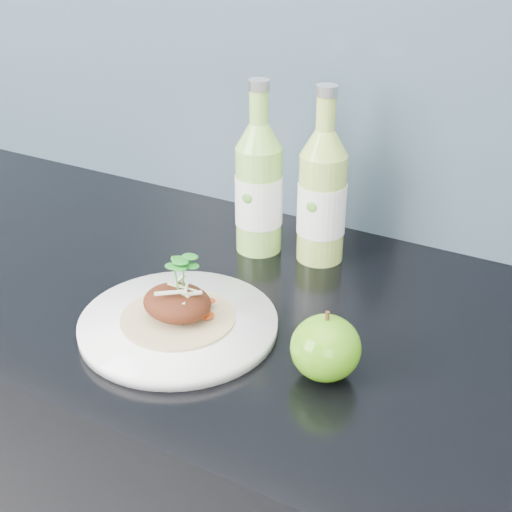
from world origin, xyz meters
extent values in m
cube|color=#7093B0|center=(0.00, 1.99, 1.25)|extent=(4.00, 0.02, 0.70)
cylinder|color=white|center=(-0.07, 1.59, 0.91)|extent=(0.27, 0.27, 0.02)
cylinder|color=tan|center=(-0.07, 1.59, 0.92)|extent=(0.15, 0.15, 0.00)
ellipsoid|color=#572310|center=(-0.07, 1.59, 0.94)|extent=(0.09, 0.08, 0.04)
ellipsoid|color=#4E830E|center=(0.13, 1.59, 0.94)|extent=(0.09, 0.09, 0.08)
cylinder|color=#472D14|center=(0.13, 1.59, 0.98)|extent=(0.01, 0.00, 0.01)
cylinder|color=#8FC953|center=(-0.09, 1.84, 0.98)|extent=(0.07, 0.07, 0.16)
cone|color=#8FC953|center=(-0.09, 1.84, 1.08)|extent=(0.07, 0.07, 0.04)
cylinder|color=#8FC953|center=(-0.09, 1.84, 1.13)|extent=(0.03, 0.03, 0.05)
cylinder|color=silver|center=(-0.09, 1.84, 1.16)|extent=(0.03, 0.03, 0.01)
cylinder|color=white|center=(-0.09, 1.84, 0.98)|extent=(0.08, 0.08, 0.08)
ellipsoid|color=#59A533|center=(-0.09, 1.80, 1.00)|extent=(0.02, 0.00, 0.02)
cylinder|color=#A3C853|center=(0.01, 1.86, 0.98)|extent=(0.08, 0.08, 0.16)
cone|color=#A3C853|center=(0.01, 1.86, 1.08)|extent=(0.07, 0.07, 0.04)
cylinder|color=#A3C853|center=(0.01, 1.86, 1.13)|extent=(0.03, 0.03, 0.05)
cylinder|color=silver|center=(0.01, 1.86, 1.16)|extent=(0.03, 0.03, 0.01)
cylinder|color=white|center=(0.01, 1.86, 0.98)|extent=(0.08, 0.08, 0.08)
ellipsoid|color=#59A533|center=(0.01, 1.82, 1.00)|extent=(0.02, 0.00, 0.02)
camera|label=1|loc=(0.39, 0.97, 1.41)|focal=50.00mm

